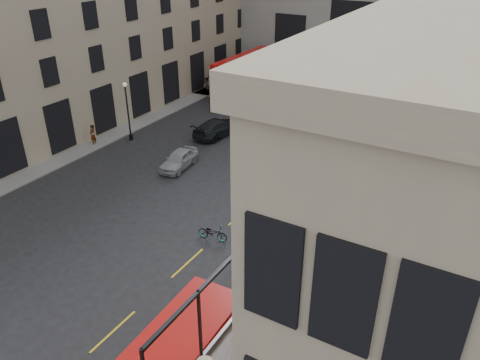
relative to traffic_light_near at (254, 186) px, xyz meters
The scene contains 26 objects.
ground 12.28m from the traffic_light_near, 85.24° to the right, with size 140.00×140.00×0.00m, color black.
host_building_main 17.11m from the traffic_light_near, 47.61° to the right, with size 7.26×11.40×15.10m.
cafe_floor 14.31m from the traffic_light_near, 57.99° to the right, with size 3.00×10.00×0.10m, color slate.
gateway 36.87m from the traffic_light_near, 96.34° to the left, with size 35.00×10.60×18.00m.
pavement_far 26.58m from the traffic_light_near, 100.89° to the left, with size 40.00×12.00×0.12m, color slate.
pavement_left 21.13m from the traffic_light_near, behind, with size 8.00×48.00×0.12m, color slate.
traffic_light_near is the anchor object (origin of this frame).
traffic_light_far 21.26m from the traffic_light_near, 131.19° to the left, with size 0.16×0.20×3.80m.
street_lamp_a 17.09m from the traffic_light_near, 159.44° to the left, with size 0.36×0.36×5.33m.
street_lamp_b 22.56m from the traffic_light_near, 102.80° to the left, with size 0.36×0.36×5.33m.
bus_far 27.18m from the traffic_light_near, 120.42° to the left, with size 2.85×11.14×4.42m.
car_a 9.70m from the traffic_light_near, 157.41° to the left, with size 1.67×4.16×1.42m, color gray.
car_b 11.96m from the traffic_light_near, 83.52° to the left, with size 1.46×4.20×1.38m, color #A6120A.
car_c 14.69m from the traffic_light_near, 131.72° to the left, with size 2.22×5.46×1.58m, color black.
bicycle 3.98m from the traffic_light_near, 107.16° to the right, with size 0.67×1.91×1.00m, color gray.
cyclist 8.37m from the traffic_light_near, 110.73° to the left, with size 0.67×0.44×1.85m, color #BDF519.
pedestrian_a 27.98m from the traffic_light_near, 130.11° to the left, with size 0.84×0.65×1.72m, color gray.
pedestrian_b 21.49m from the traffic_light_near, 122.63° to the left, with size 1.00×0.58×1.55m, color gray.
pedestrian_c 21.77m from the traffic_light_near, 102.45° to the left, with size 0.99×0.41×1.69m, color gray.
pedestrian_d 27.74m from the traffic_light_near, 82.96° to the left, with size 0.90×0.58×1.84m, color gray.
pedestrian_e 18.38m from the traffic_light_near, 169.25° to the left, with size 0.70×0.46×1.91m, color gray.
cafe_table_mid 14.76m from the traffic_light_near, 61.95° to the right, with size 0.67×0.67×0.84m.
cafe_table_far 11.37m from the traffic_light_near, 50.51° to the right, with size 0.65×0.65×0.81m.
cafe_chair_b 14.96m from the traffic_light_near, 54.14° to the right, with size 0.55×0.55×0.91m.
cafe_chair_c 15.05m from the traffic_light_near, 54.72° to the right, with size 0.49×0.49×0.87m.
cafe_chair_d 12.43m from the traffic_light_near, 47.60° to the right, with size 0.44×0.44×0.88m.
Camera 1 is at (11.36, -10.97, 16.77)m, focal length 35.00 mm.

